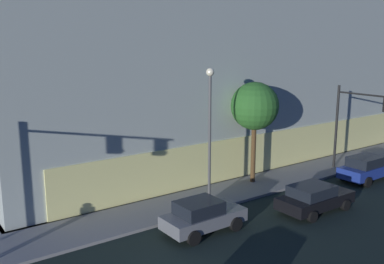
# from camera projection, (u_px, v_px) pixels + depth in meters

# --- Properties ---
(modern_building) EXTENTS (40.02, 30.53, 21.73)m
(modern_building) POSITION_uv_depth(u_px,v_px,m) (176.00, 25.00, 41.24)
(modern_building) COLOR #4C4C51
(modern_building) RESTS_ON ground
(traffic_light_far_corner) EXTENTS (0.44, 4.43, 5.95)m
(traffic_light_far_corner) POSITION_uv_depth(u_px,v_px,m) (354.00, 116.00, 28.88)
(traffic_light_far_corner) COLOR black
(traffic_light_far_corner) RESTS_ON sidewalk_corner
(street_lamp_sidewalk) EXTENTS (0.44, 0.44, 7.50)m
(street_lamp_sidewalk) POSITION_uv_depth(u_px,v_px,m) (210.00, 119.00, 23.06)
(street_lamp_sidewalk) COLOR #4F4F4F
(street_lamp_sidewalk) RESTS_ON sidewalk_corner
(sidewalk_tree) EXTENTS (3.03, 3.03, 6.47)m
(sidewalk_tree) POSITION_uv_depth(u_px,v_px,m) (255.00, 107.00, 26.54)
(sidewalk_tree) COLOR #4D361E
(sidewalk_tree) RESTS_ON sidewalk_corner
(car_grey) EXTENTS (4.12, 2.06, 1.59)m
(car_grey) POSITION_uv_depth(u_px,v_px,m) (202.00, 216.00, 20.28)
(car_grey) COLOR slate
(car_grey) RESTS_ON ground
(car_black) EXTENTS (4.48, 2.16, 1.49)m
(car_black) POSITION_uv_depth(u_px,v_px,m) (314.00, 197.00, 22.86)
(car_black) COLOR black
(car_black) RESTS_ON ground
(car_blue) EXTENTS (4.41, 2.01, 1.65)m
(car_blue) POSITION_uv_depth(u_px,v_px,m) (367.00, 168.00, 28.13)
(car_blue) COLOR navy
(car_blue) RESTS_ON ground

